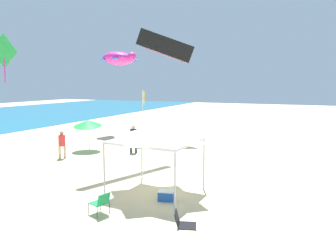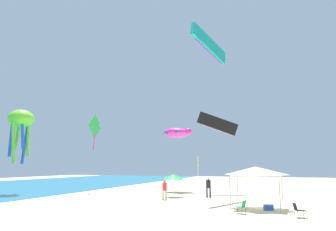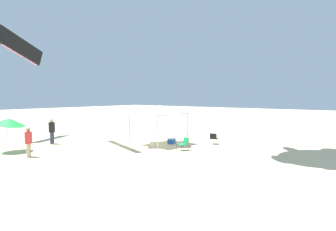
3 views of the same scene
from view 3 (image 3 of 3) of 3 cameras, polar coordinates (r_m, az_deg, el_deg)
The scene contains 9 objects.
ground at distance 21.96m, azimuth -5.20°, elevation -5.43°, with size 120.00×120.00×0.10m, color beige.
canopy_tent at distance 20.77m, azimuth -1.80°, elevation 1.14°, with size 3.08×3.43×2.86m.
beach_umbrella at distance 20.57m, azimuth -28.93°, elevation -1.08°, with size 1.95×1.92×2.32m.
folding_chair_left_of_tent at distance 21.19m, azimuth 9.03°, elevation -4.38°, with size 0.68×0.75×0.82m.
folding_chair_right_of_tent at distance 18.70m, azimuth 3.15°, elevation -5.46°, with size 0.68×0.75×0.82m.
cooler_box at distance 21.21m, azimuth 0.72°, elevation -5.07°, with size 0.55×0.70×0.40m.
person_beachcomber at distance 18.43m, azimuth -25.90°, elevation -4.34°, with size 0.41×0.41×1.71m.
person_kite_handler at distance 22.65m, azimuth -22.02°, elevation -2.49°, with size 0.44×0.44×1.87m.
kite_parafoil_black at distance 27.07m, azimuth -27.22°, elevation 11.97°, with size 1.70×4.46×2.73m.
Camera 3 is at (-14.84, 15.79, 3.55)m, focal length 30.78 mm.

